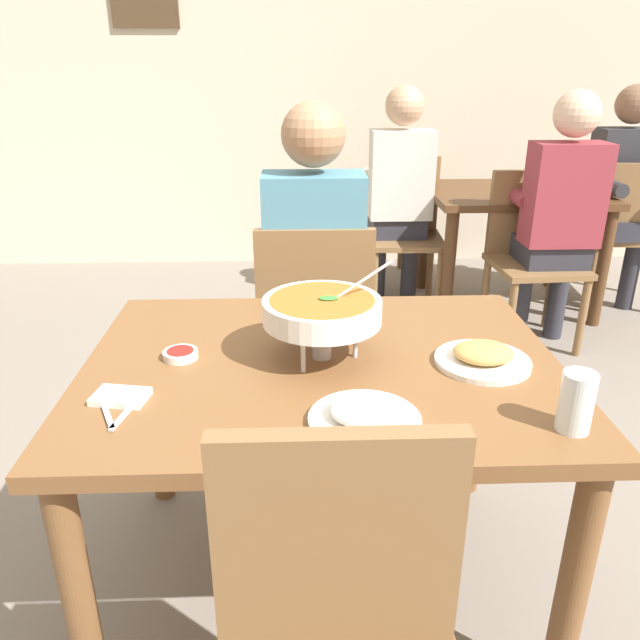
# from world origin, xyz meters

# --- Properties ---
(ground_plane) EXTENTS (16.00, 16.00, 0.00)m
(ground_plane) POSITION_xyz_m (0.00, 0.00, 0.00)
(ground_plane) COLOR gray
(cafe_rear_partition) EXTENTS (10.00, 0.10, 3.00)m
(cafe_rear_partition) POSITION_xyz_m (0.00, 3.24, 1.50)
(cafe_rear_partition) COLOR beige
(cafe_rear_partition) RESTS_ON ground_plane
(dining_table_main) EXTENTS (1.21, 0.92, 0.72)m
(dining_table_main) POSITION_xyz_m (0.00, 0.00, 0.62)
(dining_table_main) COLOR brown
(dining_table_main) RESTS_ON ground_plane
(chair_diner_main) EXTENTS (0.44, 0.44, 0.90)m
(chair_diner_main) POSITION_xyz_m (-0.00, 0.74, 0.51)
(chair_diner_main) COLOR brown
(chair_diner_main) RESTS_ON ground_plane
(diner_main) EXTENTS (0.40, 0.45, 1.31)m
(diner_main) POSITION_xyz_m (0.00, 0.78, 0.75)
(diner_main) COLOR #2D2D38
(diner_main) RESTS_ON ground_plane
(curry_bowl) EXTENTS (0.33, 0.30, 0.26)m
(curry_bowl) POSITION_xyz_m (-0.00, 0.02, 0.85)
(curry_bowl) COLOR silver
(curry_bowl) RESTS_ON dining_table_main
(rice_plate) EXTENTS (0.24, 0.24, 0.06)m
(rice_plate) POSITION_xyz_m (0.08, -0.30, 0.74)
(rice_plate) COLOR white
(rice_plate) RESTS_ON dining_table_main
(appetizer_plate) EXTENTS (0.24, 0.24, 0.06)m
(appetizer_plate) POSITION_xyz_m (0.40, -0.03, 0.74)
(appetizer_plate) COLOR white
(appetizer_plate) RESTS_ON dining_table_main
(sauce_dish) EXTENTS (0.09, 0.09, 0.02)m
(sauce_dish) POSITION_xyz_m (-0.36, 0.03, 0.73)
(sauce_dish) COLOR white
(sauce_dish) RESTS_ON dining_table_main
(napkin_folded) EXTENTS (0.13, 0.10, 0.02)m
(napkin_folded) POSITION_xyz_m (-0.46, -0.18, 0.73)
(napkin_folded) COLOR white
(napkin_folded) RESTS_ON dining_table_main
(fork_utensil) EXTENTS (0.08, 0.16, 0.01)m
(fork_utensil) POSITION_xyz_m (-0.48, -0.23, 0.72)
(fork_utensil) COLOR silver
(fork_utensil) RESTS_ON dining_table_main
(spoon_utensil) EXTENTS (0.05, 0.17, 0.01)m
(spoon_utensil) POSITION_xyz_m (-0.43, -0.23, 0.72)
(spoon_utensil) COLOR silver
(spoon_utensil) RESTS_ON dining_table_main
(drink_glass) EXTENTS (0.07, 0.07, 0.13)m
(drink_glass) POSITION_xyz_m (0.51, -0.34, 0.78)
(drink_glass) COLOR silver
(drink_glass) RESTS_ON dining_table_main
(dining_table_far) EXTENTS (1.00, 0.80, 0.72)m
(dining_table_far) POSITION_xyz_m (1.23, 2.20, 0.59)
(dining_table_far) COLOR #51331C
(dining_table_far) RESTS_ON ground_plane
(chair_bg_left) EXTENTS (0.48, 0.48, 0.90)m
(chair_bg_left) POSITION_xyz_m (1.91, 2.13, 0.51)
(chair_bg_left) COLOR brown
(chair_bg_left) RESTS_ON ground_plane
(chair_bg_middle) EXTENTS (0.47, 0.47, 0.90)m
(chair_bg_middle) POSITION_xyz_m (1.19, 1.73, 0.51)
(chair_bg_middle) COLOR brown
(chair_bg_middle) RESTS_ON ground_plane
(chair_bg_right) EXTENTS (0.47, 0.47, 0.90)m
(chair_bg_right) POSITION_xyz_m (0.60, 2.26, 0.51)
(chair_bg_right) COLOR brown
(chair_bg_right) RESTS_ON ground_plane
(chair_bg_corner) EXTENTS (0.50, 0.50, 0.90)m
(chair_bg_corner) POSITION_xyz_m (0.63, 2.76, 0.51)
(chair_bg_corner) COLOR brown
(chair_bg_corner) RESTS_ON ground_plane
(patron_bg_left) EXTENTS (0.40, 0.45, 1.31)m
(patron_bg_left) POSITION_xyz_m (1.88, 2.20, 0.75)
(patron_bg_left) COLOR #2D2D38
(patron_bg_left) RESTS_ON ground_plane
(patron_bg_middle) EXTENTS (0.40, 0.45, 1.31)m
(patron_bg_middle) POSITION_xyz_m (1.26, 1.62, 0.75)
(patron_bg_middle) COLOR #2D2D38
(patron_bg_middle) RESTS_ON ground_plane
(patron_bg_right) EXTENTS (0.40, 0.45, 1.31)m
(patron_bg_right) POSITION_xyz_m (0.55, 2.22, 0.75)
(patron_bg_right) COLOR #2D2D38
(patron_bg_right) RESTS_ON ground_plane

